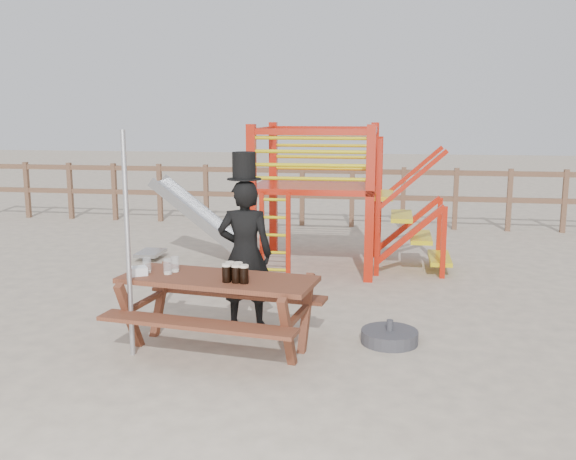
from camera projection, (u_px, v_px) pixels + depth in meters
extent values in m
plane|color=#C0AE95|center=(251.00, 352.00, 6.11)|extent=(60.00, 60.00, 0.00)
cube|color=brown|center=(327.00, 171.00, 12.70)|extent=(15.00, 0.06, 0.10)
cube|color=brown|center=(327.00, 196.00, 12.80)|extent=(15.00, 0.06, 0.10)
cube|color=brown|center=(27.00, 190.00, 13.83)|extent=(0.09, 0.09, 1.20)
cube|color=brown|center=(70.00, 191.00, 13.67)|extent=(0.09, 0.09, 1.20)
cube|color=brown|center=(115.00, 192.00, 13.51)|extent=(0.09, 0.09, 1.20)
cube|color=brown|center=(160.00, 193.00, 13.35)|extent=(0.09, 0.09, 1.20)
cube|color=brown|center=(206.00, 194.00, 13.19)|extent=(0.09, 0.09, 1.20)
cube|color=brown|center=(254.00, 195.00, 13.03)|extent=(0.09, 0.09, 1.20)
cube|color=brown|center=(302.00, 196.00, 12.87)|extent=(0.09, 0.09, 1.20)
cube|color=brown|center=(352.00, 197.00, 12.72)|extent=(0.09, 0.09, 1.20)
cube|color=brown|center=(403.00, 198.00, 12.56)|extent=(0.09, 0.09, 1.20)
cube|color=brown|center=(456.00, 199.00, 12.40)|extent=(0.09, 0.09, 1.20)
cube|color=brown|center=(509.00, 200.00, 12.24)|extent=(0.09, 0.09, 1.20)
cube|color=brown|center=(565.00, 201.00, 12.08)|extent=(0.09, 0.09, 1.20)
cube|color=red|center=(252.00, 202.00, 8.73)|extent=(0.12, 0.12, 2.10)
cube|color=red|center=(370.00, 205.00, 8.48)|extent=(0.12, 0.12, 2.10)
cube|color=red|center=(273.00, 188.00, 10.29)|extent=(0.12, 0.12, 2.10)
cube|color=red|center=(374.00, 190.00, 10.03)|extent=(0.12, 0.12, 2.10)
cube|color=red|center=(317.00, 186.00, 9.35)|extent=(1.72, 1.72, 0.08)
cube|color=red|center=(310.00, 132.00, 8.43)|extent=(1.60, 0.08, 0.08)
cube|color=red|center=(324.00, 129.00, 9.99)|extent=(1.60, 0.08, 0.08)
cube|color=red|center=(263.00, 130.00, 9.34)|extent=(0.08, 1.60, 0.08)
cube|color=red|center=(374.00, 130.00, 9.08)|extent=(0.08, 1.60, 0.08)
cylinder|color=yellow|center=(310.00, 179.00, 8.55)|extent=(1.50, 0.05, 0.05)
cylinder|color=yellow|center=(323.00, 169.00, 10.10)|extent=(1.50, 0.05, 0.05)
cylinder|color=yellow|center=(310.00, 165.00, 8.51)|extent=(1.50, 0.05, 0.05)
cylinder|color=yellow|center=(323.00, 157.00, 10.07)|extent=(1.50, 0.05, 0.05)
cylinder|color=yellow|center=(310.00, 152.00, 8.48)|extent=(1.50, 0.05, 0.05)
cylinder|color=yellow|center=(323.00, 146.00, 10.03)|extent=(1.50, 0.05, 0.05)
cylinder|color=yellow|center=(310.00, 138.00, 8.45)|extent=(1.50, 0.05, 0.05)
cylinder|color=yellow|center=(323.00, 134.00, 10.00)|extent=(1.50, 0.05, 0.05)
cube|color=red|center=(262.00, 237.00, 8.64)|extent=(0.06, 0.06, 1.20)
cube|color=red|center=(288.00, 238.00, 8.58)|extent=(0.06, 0.06, 1.20)
cylinder|color=yellow|center=(275.00, 270.00, 8.70)|extent=(0.36, 0.04, 0.04)
cylinder|color=yellow|center=(275.00, 252.00, 8.65)|extent=(0.36, 0.04, 0.04)
cylinder|color=yellow|center=(275.00, 235.00, 8.61)|extent=(0.36, 0.04, 0.04)
cylinder|color=yellow|center=(275.00, 217.00, 8.56)|extent=(0.36, 0.04, 0.04)
cylinder|color=yellow|center=(275.00, 200.00, 8.52)|extent=(0.36, 0.04, 0.04)
cube|color=yellow|center=(382.00, 195.00, 9.23)|extent=(0.30, 0.90, 0.06)
cube|color=yellow|center=(402.00, 216.00, 9.24)|extent=(0.30, 0.90, 0.06)
cube|color=yellow|center=(421.00, 237.00, 9.24)|extent=(0.30, 0.90, 0.06)
cube|color=yellow|center=(440.00, 258.00, 9.25)|extent=(0.30, 0.90, 0.06)
cube|color=red|center=(410.00, 234.00, 8.81)|extent=(0.95, 0.08, 0.86)
cube|color=red|center=(409.00, 223.00, 9.69)|extent=(0.95, 0.08, 0.86)
cube|color=#AEB0B5|center=(206.00, 221.00, 9.73)|extent=(1.53, 0.55, 1.21)
cube|color=#AEB0B5|center=(200.00, 222.00, 9.46)|extent=(1.58, 0.04, 1.28)
cube|color=#AEB0B5|center=(210.00, 216.00, 9.99)|extent=(1.58, 0.04, 1.28)
cube|color=#AEB0B5|center=(151.00, 253.00, 9.97)|extent=(0.35, 0.55, 0.05)
cube|color=brown|center=(218.00, 279.00, 6.08)|extent=(1.93, 0.94, 0.05)
cube|color=brown|center=(196.00, 324.00, 5.65)|extent=(1.87, 0.51, 0.04)
cube|color=brown|center=(238.00, 293.00, 6.61)|extent=(1.87, 0.51, 0.04)
cube|color=brown|center=(146.00, 309.00, 6.37)|extent=(0.23, 1.11, 0.67)
cube|color=brown|center=(297.00, 324.00, 5.91)|extent=(0.23, 1.11, 0.67)
imported|color=black|center=(245.00, 254.00, 6.74)|extent=(0.61, 0.44, 1.57)
cube|color=#0E9A10|center=(246.00, 234.00, 6.83)|extent=(0.06, 0.02, 0.37)
cylinder|color=black|center=(244.00, 179.00, 6.59)|extent=(0.36, 0.36, 0.01)
cylinder|color=black|center=(244.00, 165.00, 6.57)|extent=(0.24, 0.24, 0.27)
cube|color=white|center=(245.00, 155.00, 6.67)|extent=(0.13, 0.02, 0.03)
cylinder|color=#B2B2B7|center=(128.00, 246.00, 5.87)|extent=(0.05, 0.05, 2.11)
cylinder|color=#38373D|center=(389.00, 337.00, 6.35)|extent=(0.56, 0.56, 0.13)
cylinder|color=#38373D|center=(390.00, 325.00, 6.33)|extent=(0.07, 0.07, 0.11)
cube|color=white|center=(137.00, 271.00, 6.14)|extent=(0.23, 0.21, 0.08)
cylinder|color=black|center=(227.00, 274.00, 5.88)|extent=(0.08, 0.08, 0.15)
cylinder|color=beige|center=(226.00, 265.00, 5.87)|extent=(0.08, 0.08, 0.02)
cylinder|color=black|center=(236.00, 275.00, 5.86)|extent=(0.08, 0.08, 0.15)
cylinder|color=beige|center=(236.00, 266.00, 5.85)|extent=(0.08, 0.08, 0.02)
cylinder|color=black|center=(244.00, 275.00, 5.84)|extent=(0.08, 0.08, 0.15)
cylinder|color=beige|center=(244.00, 266.00, 5.83)|extent=(0.08, 0.08, 0.02)
cylinder|color=black|center=(230.00, 272.00, 5.97)|extent=(0.08, 0.08, 0.15)
cylinder|color=beige|center=(230.00, 263.00, 5.95)|extent=(0.08, 0.08, 0.02)
cylinder|color=black|center=(238.00, 273.00, 5.94)|extent=(0.08, 0.08, 0.15)
cylinder|color=beige|center=(238.00, 263.00, 5.93)|extent=(0.08, 0.08, 0.02)
cylinder|color=silver|center=(147.00, 265.00, 6.23)|extent=(0.08, 0.08, 0.15)
cylinder|color=beige|center=(147.00, 272.00, 6.24)|extent=(0.07, 0.07, 0.02)
cylinder|color=silver|center=(175.00, 264.00, 6.27)|extent=(0.08, 0.08, 0.15)
cylinder|color=beige|center=(175.00, 271.00, 6.28)|extent=(0.07, 0.07, 0.02)
cylinder|color=silver|center=(168.00, 266.00, 6.18)|extent=(0.08, 0.08, 0.15)
cylinder|color=beige|center=(168.00, 273.00, 6.19)|extent=(0.07, 0.07, 0.02)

